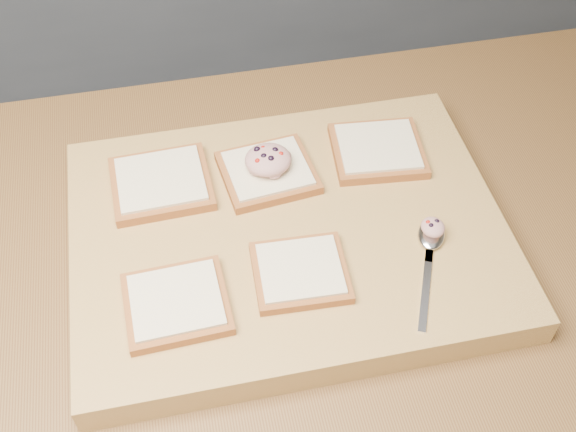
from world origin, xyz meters
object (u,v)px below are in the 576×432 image
Objects in this scene: cutting_board at (288,235)px; tuna_salad_dollop at (268,160)px; spoon at (430,242)px; bread_far_center at (268,172)px.

tuna_salad_dollop reaches higher than cutting_board.
cutting_board is at bearing 157.60° from spoon.
cutting_board is 3.37× the size of spoon.
bread_far_center reaches higher than cutting_board.
bread_far_center is (-0.01, 0.09, 0.03)m from cutting_board.
bread_far_center is 2.12× the size of tuna_salad_dollop.
cutting_board is 0.18m from spoon.
cutting_board is 4.15× the size of bread_far_center.
bread_far_center is 0.81× the size of spoon.
tuna_salad_dollop is at bearing -20.04° from bread_far_center.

